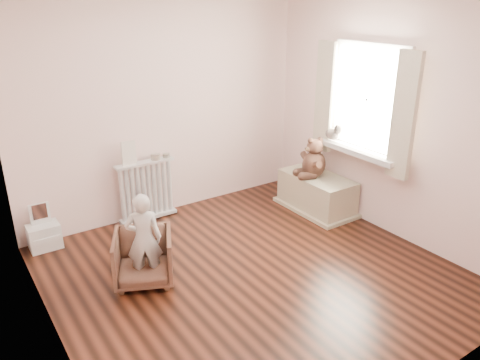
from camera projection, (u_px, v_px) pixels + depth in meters
floor at (253, 274)px, 4.55m from camera, size 3.60×3.60×0.01m
back_wall at (165, 108)px, 5.46m from camera, size 3.60×0.02×2.60m
front_wall at (437, 224)px, 2.68m from camera, size 3.60×0.02×2.60m
left_wall at (37, 191)px, 3.13m from camera, size 0.02×3.60×2.60m
right_wall at (391, 118)px, 5.01m from camera, size 0.02×3.60×2.60m
window at (368, 100)px, 5.16m from camera, size 0.03×0.90×1.10m
window_sill at (358, 151)px, 5.33m from camera, size 0.22×1.10×0.06m
curtain_left at (404, 116)px, 4.69m from camera, size 0.06×0.26×1.30m
curtain_right at (325, 97)px, 5.57m from camera, size 0.06×0.26×1.30m
radiator at (146, 189)px, 5.52m from camera, size 0.70×0.13×0.73m
paper_doll at (129, 153)px, 5.25m from camera, size 0.17×0.01×0.28m
tin_a at (155, 157)px, 5.45m from camera, size 0.11×0.11×0.07m
tin_b at (166, 155)px, 5.53m from camera, size 0.08×0.08×0.05m
toy_vanity at (42, 225)px, 4.91m from camera, size 0.32×0.23×0.50m
armchair at (144, 258)px, 4.35m from camera, size 0.70×0.71×0.49m
child at (144, 239)px, 4.23m from camera, size 0.39×0.33×0.89m
toy_bench at (317, 194)px, 5.85m from camera, size 0.50×0.95×0.45m
teddy_bear at (314, 159)px, 5.68m from camera, size 0.47×0.40×0.49m
plush_cat at (333, 132)px, 5.58m from camera, size 0.20×0.27×0.21m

